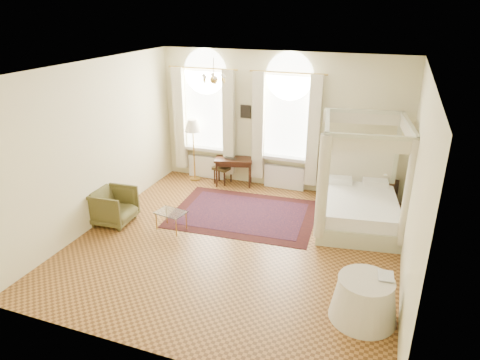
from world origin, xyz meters
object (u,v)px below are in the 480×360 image
(stool, at_px, (223,169))
(coffee_table, at_px, (171,214))
(canopy_bed, at_px, (359,203))
(side_table, at_px, (364,299))
(floor_lamp, at_px, (193,129))
(writing_desk, at_px, (234,162))
(nightstand, at_px, (385,193))
(armchair, at_px, (113,206))

(stool, bearing_deg, coffee_table, -91.09)
(canopy_bed, bearing_deg, stool, 161.48)
(side_table, bearing_deg, coffee_table, 160.40)
(floor_lamp, bearing_deg, side_table, -40.87)
(canopy_bed, distance_m, writing_desk, 3.38)
(nightstand, bearing_deg, stool, 180.00)
(stool, bearing_deg, side_table, -46.28)
(armchair, xyz_separation_m, side_table, (5.19, -1.26, -0.05))
(writing_desk, distance_m, coffee_table, 2.67)
(writing_desk, relative_size, armchair, 1.25)
(armchair, relative_size, floor_lamp, 0.51)
(stool, height_order, armchair, armchair)
(writing_desk, height_order, floor_lamp, floor_lamp)
(stool, xyz_separation_m, side_table, (3.85, -4.03, -0.06))
(nightstand, xyz_separation_m, coffee_table, (-4.01, -2.64, 0.05))
(armchair, relative_size, coffee_table, 1.28)
(coffee_table, bearing_deg, floor_lamp, 105.70)
(stool, distance_m, coffee_table, 2.64)
(floor_lamp, relative_size, side_table, 1.64)
(nightstand, relative_size, writing_desk, 0.60)
(canopy_bed, bearing_deg, floor_lamp, 164.89)
(side_table, bearing_deg, armchair, 166.35)
(writing_desk, height_order, coffee_table, writing_desk)
(coffee_table, relative_size, side_table, 0.66)
(stool, bearing_deg, armchair, -115.69)
(writing_desk, relative_size, floor_lamp, 0.64)
(writing_desk, distance_m, side_table, 5.38)
(writing_desk, bearing_deg, coffee_table, -97.66)
(floor_lamp, xyz_separation_m, side_table, (4.64, -4.02, -1.04))
(writing_desk, bearing_deg, floor_lamp, -179.32)
(coffee_table, xyz_separation_m, side_table, (3.90, -1.39, -0.03))
(floor_lamp, bearing_deg, nightstand, 0.16)
(side_table, bearing_deg, canopy_bed, 97.59)
(canopy_bed, relative_size, floor_lamp, 1.42)
(coffee_table, height_order, floor_lamp, floor_lamp)
(armchair, bearing_deg, coffee_table, -87.85)
(canopy_bed, height_order, side_table, canopy_bed)
(nightstand, height_order, coffee_table, nightstand)
(nightstand, bearing_deg, writing_desk, 180.00)
(side_table, bearing_deg, nightstand, 88.43)
(nightstand, bearing_deg, side_table, -91.57)
(writing_desk, height_order, stool, writing_desk)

